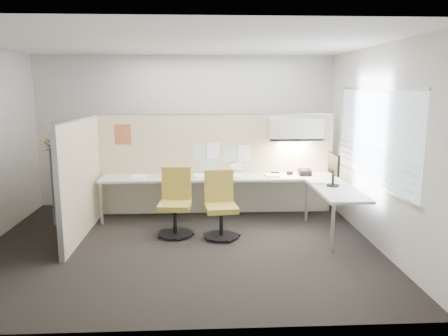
{
  "coord_description": "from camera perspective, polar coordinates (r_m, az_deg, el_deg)",
  "views": [
    {
      "loc": [
        0.31,
        -5.98,
        2.22
      ],
      "look_at": [
        0.65,
        0.8,
        0.96
      ],
      "focal_mm": 35.0,
      "sensor_mm": 36.0,
      "label": 1
    }
  ],
  "objects": [
    {
      "name": "stapler",
      "position": [
        7.6,
        6.66,
        -0.68
      ],
      "size": [
        0.14,
        0.05,
        0.05
      ],
      "primitive_type": "cube",
      "rotation": [
        0.0,
        0.0,
        -0.07
      ],
      "color": "black",
      "rests_on": "desk"
    },
    {
      "name": "paper_stack_2",
      "position": [
        7.34,
        -3.06,
        -1.08
      ],
      "size": [
        0.28,
        0.34,
        0.04
      ],
      "primitive_type": "cube",
      "rotation": [
        0.0,
        0.0,
        0.18
      ],
      "color": "white",
      "rests_on": "desk"
    },
    {
      "name": "pinned_papers",
      "position": [
        7.64,
        -0.46,
        1.58
      ],
      "size": [
        1.01,
        0.0,
        0.47
      ],
      "color": "#8CBF8C",
      "rests_on": "partition_back"
    },
    {
      "name": "wall_right",
      "position": [
        6.51,
        19.18,
        2.69
      ],
      "size": [
        0.02,
        4.5,
        2.8
      ],
      "primitive_type": "cube",
      "color": "beige",
      "rests_on": "ground"
    },
    {
      "name": "wall_back",
      "position": [
        8.27,
        -5.04,
        4.78
      ],
      "size": [
        5.5,
        0.02,
        2.8
      ],
      "primitive_type": "cube",
      "color": "beige",
      "rests_on": "ground"
    },
    {
      "name": "phone",
      "position": [
        7.61,
        10.48,
        -0.56
      ],
      "size": [
        0.21,
        0.2,
        0.12
      ],
      "rotation": [
        0.0,
        0.0,
        0.03
      ],
      "color": "black",
      "rests_on": "desk"
    },
    {
      "name": "paper_stack_3",
      "position": [
        7.44,
        1.44,
        -0.99
      ],
      "size": [
        0.26,
        0.32,
        0.02
      ],
      "primitive_type": "cube",
      "rotation": [
        0.0,
        0.0,
        -0.09
      ],
      "color": "white",
      "rests_on": "desk"
    },
    {
      "name": "desk",
      "position": [
        7.31,
        2.05,
        -2.28
      ],
      "size": [
        4.0,
        2.07,
        0.73
      ],
      "color": "beige",
      "rests_on": "floor"
    },
    {
      "name": "paper_stack_4",
      "position": [
        7.49,
        6.25,
        -0.93
      ],
      "size": [
        0.24,
        0.31,
        0.03
      ],
      "primitive_type": "cube",
      "rotation": [
        0.0,
        0.0,
        0.04
      ],
      "color": "white",
      "rests_on": "desk"
    },
    {
      "name": "chair_right",
      "position": [
        6.54,
        -0.47,
        -5.1
      ],
      "size": [
        0.52,
        0.53,
        0.98
      ],
      "rotation": [
        0.0,
        0.0,
        0.12
      ],
      "color": "black",
      "rests_on": "floor"
    },
    {
      "name": "task_light_strip",
      "position": [
        7.59,
        9.23,
        3.42
      ],
      "size": [
        0.6,
        0.06,
        0.02
      ],
      "primitive_type": "cube",
      "color": "#FFEABF",
      "rests_on": "overhead_bin"
    },
    {
      "name": "ceiling",
      "position": [
        6.01,
        -6.06,
        16.03
      ],
      "size": [
        5.5,
        4.5,
        0.01
      ],
      "primitive_type": "cube",
      "color": "white",
      "rests_on": "wall_back"
    },
    {
      "name": "partition_left",
      "position": [
        6.86,
        -18.13,
        -1.33
      ],
      "size": [
        0.06,
        2.2,
        1.75
      ],
      "primitive_type": "cube",
      "color": "#CCBD8D",
      "rests_on": "floor"
    },
    {
      "name": "window_pane",
      "position": [
        6.48,
        19.05,
        4.0
      ],
      "size": [
        0.01,
        2.8,
        1.3
      ],
      "primitive_type": "cube",
      "color": "#A9B8C4",
      "rests_on": "wall_right"
    },
    {
      "name": "floor",
      "position": [
        6.39,
        -5.57,
        -9.93
      ],
      "size": [
        5.5,
        4.5,
        0.01
      ],
      "primitive_type": "cube",
      "color": "black",
      "rests_on": "ground"
    },
    {
      "name": "wall_front",
      "position": [
        3.83,
        -7.45,
        -1.95
      ],
      "size": [
        5.5,
        0.02,
        2.8
      ],
      "primitive_type": "cube",
      "color": "beige",
      "rests_on": "ground"
    },
    {
      "name": "monitor",
      "position": [
        6.83,
        14.11,
        0.06
      ],
      "size": [
        0.2,
        0.48,
        0.5
      ],
      "rotation": [
        0.0,
        0.0,
        1.59
      ],
      "color": "black",
      "rests_on": "desk"
    },
    {
      "name": "coat_hook",
      "position": [
        5.89,
        -21.62,
        1.99
      ],
      "size": [
        0.18,
        0.43,
        1.3
      ],
      "color": "silver",
      "rests_on": "partition_left"
    },
    {
      "name": "overhead_bin",
      "position": [
        7.57,
        9.28,
        4.99
      ],
      "size": [
        0.9,
        0.36,
        0.38
      ],
      "primitive_type": "cube",
      "color": "beige",
      "rests_on": "partition_back"
    },
    {
      "name": "partition_back",
      "position": [
        7.7,
        -1.06,
        0.45
      ],
      "size": [
        4.1,
        0.06,
        1.75
      ],
      "primitive_type": "cube",
      "color": "#CCBD8D",
      "rests_on": "floor"
    },
    {
      "name": "paper_stack_1",
      "position": [
        7.39,
        -7.09,
        -1.12
      ],
      "size": [
        0.24,
        0.31,
        0.02
      ],
      "primitive_type": "cube",
      "rotation": [
        0.0,
        0.0,
        0.04
      ],
      "color": "white",
      "rests_on": "desk"
    },
    {
      "name": "chair_left",
      "position": [
        6.68,
        -6.36,
        -4.74
      ],
      "size": [
        0.53,
        0.54,
        1.01
      ],
      "rotation": [
        0.0,
        0.0,
        -0.08
      ],
      "color": "black",
      "rests_on": "floor"
    },
    {
      "name": "paper_stack_0",
      "position": [
        7.44,
        -11.1,
        -1.15
      ],
      "size": [
        0.24,
        0.31,
        0.02
      ],
      "primitive_type": "cube",
      "rotation": [
        0.0,
        0.0,
        -0.03
      ],
      "color": "white",
      "rests_on": "desk"
    },
    {
      "name": "paper_stack_5",
      "position": [
        7.1,
        11.8,
        -1.74
      ],
      "size": [
        0.25,
        0.31,
        0.02
      ],
      "primitive_type": "cube",
      "rotation": [
        0.0,
        0.0,
        0.05
      ],
      "color": "white",
      "rests_on": "desk"
    },
    {
      "name": "tape_dispenser",
      "position": [
        7.62,
        8.57,
        -0.66
      ],
      "size": [
        0.11,
        0.08,
        0.06
      ],
      "primitive_type": "cube",
      "rotation": [
        0.0,
        0.0,
        0.2
      ],
      "color": "black",
      "rests_on": "desk"
    },
    {
      "name": "poster",
      "position": [
        7.71,
        -13.07,
        4.28
      ],
      "size": [
        0.28,
        0.0,
        0.35
      ],
      "primitive_type": "cube",
      "color": "orange",
      "rests_on": "partition_back"
    }
  ]
}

